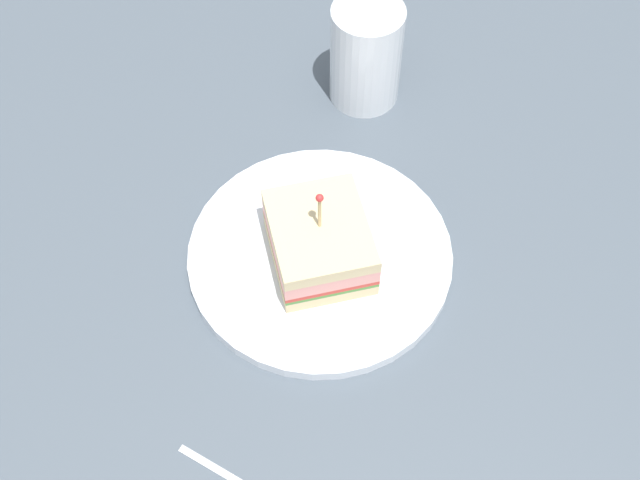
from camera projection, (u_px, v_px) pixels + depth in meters
ground_plane at (320, 265)px, 77.14cm from camera, size 103.33×103.33×2.00cm
plate at (320, 256)px, 75.78cm from camera, size 24.55×24.55×1.27cm
sandwich_half_center at (322, 242)px, 72.74cm from camera, size 11.99×10.93×9.56cm
drink_glass at (366, 59)px, 83.85cm from camera, size 7.40×7.40×11.27cm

